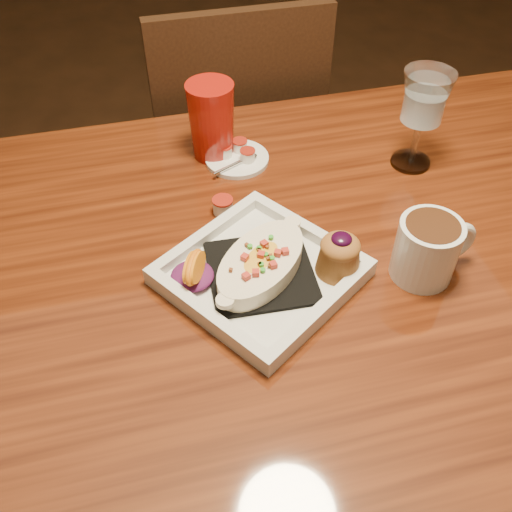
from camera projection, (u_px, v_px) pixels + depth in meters
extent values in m
plane|color=#311C10|center=(293.00, 457.00, 1.45)|extent=(7.00, 7.00, 0.00)
cube|color=maroon|center=(313.00, 256.00, 0.93)|extent=(1.50, 0.90, 0.04)
cylinder|color=black|center=(493.00, 216.00, 1.57)|extent=(0.07, 0.07, 0.71)
cube|color=black|center=(229.00, 154.00, 1.61)|extent=(0.42, 0.42, 0.04)
cylinder|color=black|center=(270.00, 174.00, 1.91)|extent=(0.04, 0.04, 0.45)
cylinder|color=black|center=(169.00, 189.00, 1.85)|extent=(0.04, 0.04, 0.45)
cylinder|color=black|center=(300.00, 242.00, 1.68)|extent=(0.04, 0.04, 0.45)
cylinder|color=black|center=(186.00, 262.00, 1.62)|extent=(0.04, 0.04, 0.45)
cube|color=black|center=(242.00, 111.00, 1.30)|extent=(0.40, 0.03, 0.46)
cube|color=silver|center=(261.00, 276.00, 0.87)|extent=(0.35, 0.35, 0.01)
cube|color=black|center=(261.00, 272.00, 0.86)|extent=(0.16, 0.16, 0.01)
ellipsoid|color=gold|center=(261.00, 263.00, 0.85)|extent=(0.17, 0.17, 0.03)
ellipsoid|color=#5F1551|center=(192.00, 276.00, 0.84)|extent=(0.07, 0.07, 0.02)
cone|color=#975426|center=(339.00, 258.00, 0.85)|extent=(0.07, 0.07, 0.05)
ellipsoid|color=#975426|center=(341.00, 246.00, 0.83)|extent=(0.06, 0.06, 0.03)
ellipsoid|color=black|center=(342.00, 239.00, 0.82)|extent=(0.03, 0.03, 0.01)
cylinder|color=silver|center=(426.00, 250.00, 0.84)|extent=(0.09, 0.09, 0.10)
cylinder|color=#341B0E|center=(432.00, 230.00, 0.82)|extent=(0.08, 0.08, 0.02)
torus|color=silver|center=(455.00, 242.00, 0.86)|extent=(0.07, 0.02, 0.07)
cylinder|color=silver|center=(410.00, 162.00, 1.07)|extent=(0.07, 0.07, 0.01)
cylinder|color=silver|center=(415.00, 142.00, 1.04)|extent=(0.01, 0.01, 0.08)
cone|color=silver|center=(425.00, 98.00, 0.98)|extent=(0.09, 0.09, 0.09)
cylinder|color=silver|center=(237.00, 159.00, 1.08)|extent=(0.12, 0.12, 0.01)
cylinder|color=white|center=(225.00, 151.00, 1.07)|extent=(0.03, 0.03, 0.02)
cylinder|color=#AB2415|center=(224.00, 146.00, 1.06)|extent=(0.03, 0.03, 0.00)
cylinder|color=white|center=(240.00, 146.00, 1.08)|extent=(0.03, 0.03, 0.02)
cylinder|color=#AB2415|center=(240.00, 141.00, 1.08)|extent=(0.03, 0.03, 0.00)
cylinder|color=white|center=(248.00, 156.00, 1.06)|extent=(0.03, 0.03, 0.02)
cylinder|color=#AB2415|center=(248.00, 151.00, 1.05)|extent=(0.03, 0.03, 0.00)
cylinder|color=white|center=(223.00, 206.00, 0.97)|extent=(0.03, 0.03, 0.03)
cylinder|color=#AB2415|center=(223.00, 200.00, 0.96)|extent=(0.04, 0.04, 0.00)
cone|color=#A4140B|center=(212.00, 121.00, 1.05)|extent=(0.09, 0.09, 0.15)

